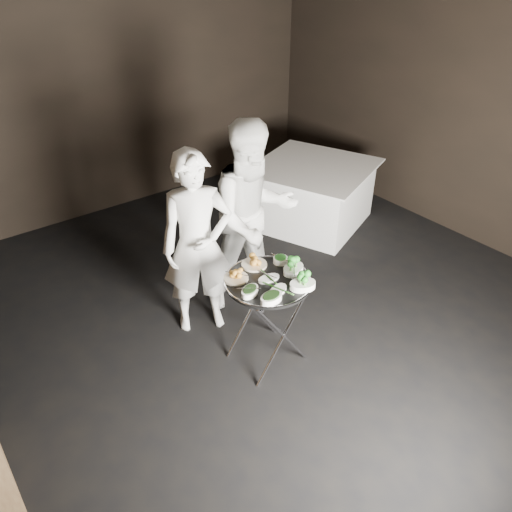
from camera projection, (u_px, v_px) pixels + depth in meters
floor at (285, 357)px, 4.29m from camera, size 6.00×7.00×0.05m
wall_back at (93, 90)px, 5.80m from camera, size 6.00×0.05×3.00m
tray_stand at (267, 316)px, 4.01m from camera, size 0.54×0.46×0.79m
serving_tray at (268, 281)px, 3.82m from camera, size 0.68×0.68×0.04m
potato_plate_a at (236, 276)px, 3.81m from camera, size 0.19×0.19×0.07m
potato_plate_b at (254, 262)px, 3.96m from camera, size 0.20×0.20×0.07m
greens_bowl at (281, 259)px, 4.00m from camera, size 0.12×0.12×0.07m
asparagus_plate_a at (269, 278)px, 3.81m from camera, size 0.19×0.12×0.04m
asparagus_plate_b at (278, 289)px, 3.69m from camera, size 0.20×0.15×0.04m
spinach_bowl_a at (250, 291)px, 3.65m from camera, size 0.19×0.16×0.07m
spinach_bowl_b at (271, 297)px, 3.58m from camera, size 0.19×0.13×0.08m
broccoli_bowl_a at (293, 268)px, 3.89m from camera, size 0.22×0.19×0.08m
broccoli_bowl_b at (303, 284)px, 3.71m from camera, size 0.24×0.21×0.08m
serving_utensils at (264, 270)px, 3.85m from camera, size 0.57×0.42×0.01m
waiter_left at (197, 245)px, 4.19m from camera, size 0.72×0.61×1.67m
waiter_right at (254, 217)px, 4.49m from camera, size 0.98×0.82×1.79m
dining_table at (312, 194)px, 6.05m from camera, size 1.30×1.30×0.74m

